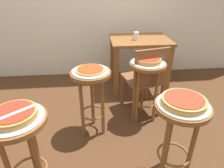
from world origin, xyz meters
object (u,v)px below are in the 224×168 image
Objects in this scene: pizza_leftside at (90,70)px; dining_table at (139,48)px; pizza_server_knife at (17,112)px; stool_foreground at (21,141)px; pizza_middle at (184,101)px; serving_plate_leftside at (91,71)px; stool_leftside at (92,89)px; cup_near_edge at (136,36)px; serving_plate_rear at (148,63)px; wooden_chair at (145,78)px; condiment_shaker at (135,35)px; serving_plate_middle at (183,104)px; pizza_rear at (148,60)px; pizza_foreground at (14,114)px; stool_middle at (179,126)px; serving_plate_foreground at (15,118)px; stool_rear at (147,79)px.

dining_table is at bearing 54.83° from pizza_leftside.
stool_foreground is at bearing 108.45° from pizza_server_knife.
pizza_middle is 0.89m from serving_plate_leftside.
pizza_leftside is (0.00, -0.00, 0.21)m from stool_leftside.
pizza_server_knife reaches higher than stool_leftside.
cup_near_edge reaches higher than pizza_middle.
pizza_leftside is at bearing -124.23° from cup_near_edge.
pizza_middle is 0.86× the size of serving_plate_rear.
wooden_chair is (0.61, 0.28, -0.24)m from serving_plate_leftside.
stool_leftside is 1.24m from condiment_shaker.
condiment_shaker is at bearing 20.48° from pizza_server_knife.
condiment_shaker is (-0.01, 1.66, 0.08)m from serving_plate_middle.
condiment_shaker is 2.03m from pizza_server_knife.
wooden_chair is 3.86× the size of pizza_server_knife.
pizza_rear is 0.29m from wooden_chair.
serving_plate_leftside is 1.21m from condiment_shaker.
pizza_middle is 0.37× the size of dining_table.
pizza_server_knife is at bearing -122.37° from stool_leftside.
cup_near_edge reaches higher than pizza_foreground.
stool_middle is at bearing 0.00° from serving_plate_middle.
serving_plate_rear reaches higher than stool_foreground.
pizza_foreground is 0.84m from stool_leftside.
pizza_server_knife is at bearing -137.33° from wooden_chair.
stool_middle is at bearing 2.38° from serving_plate_foreground.
serving_plate_middle is 1.31× the size of pizza_leftside.
stool_leftside is at bearing 180.00° from serving_plate_leftside.
pizza_middle is (1.10, 0.05, 0.03)m from serving_plate_foreground.
pizza_middle is at bearing -44.60° from serving_plate_leftside.
stool_leftside is 8.98× the size of condiment_shaker.
serving_plate_leftside is 0.61m from serving_plate_rear.
cup_near_edge is at bearing 90.53° from stool_middle.
condiment_shaker is (0.01, 0.13, -0.01)m from cup_near_edge.
serving_plate_leftside is 0.99× the size of serving_plate_rear.
wooden_chair reaches higher than serving_plate_foreground.
pizza_rear is at bearing 15.16° from stool_leftside.
pizza_middle is 2.86× the size of cup_near_edge.
serving_plate_rear is 0.88m from condiment_shaker.
pizza_rear is at bearing -91.95° from cup_near_edge.
stool_foreground is at bearing -124.90° from pizza_leftside.
stool_leftside is 0.85m from pizza_server_knife.
stool_middle is at bearing -89.81° from condiment_shaker.
condiment_shaker reaches higher than pizza_leftside.
pizza_server_knife is at bearing -140.47° from stool_rear.
dining_table is 0.21m from cup_near_edge.
dining_table is at bearing 18.10° from pizza_server_knife.
wooden_chair reaches higher than stool_rear.
serving_plate_middle reaches higher than stool_middle.
stool_leftside is at bearing -164.84° from stool_rear.
serving_plate_middle is 0.42× the size of wooden_chair.
serving_plate_leftside is at bearing 135.40° from stool_middle.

